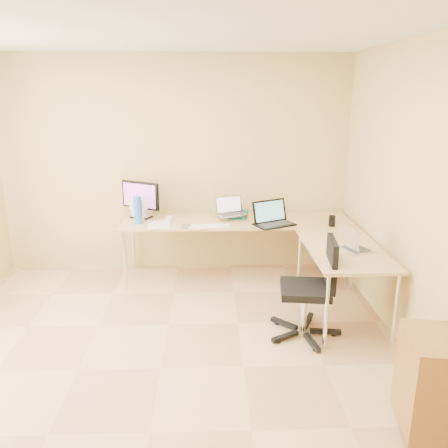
{
  "coord_description": "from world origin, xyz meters",
  "views": [
    {
      "loc": [
        0.41,
        -3.2,
        2.17
      ],
      "look_at": [
        0.55,
        1.1,
        0.9
      ],
      "focal_mm": 36.09,
      "sensor_mm": 36.0,
      "label": 1
    }
  ],
  "objects_px": {
    "desk_fan": "(139,209)",
    "office_chair": "(305,285)",
    "desk_main": "(237,249)",
    "desk_return": "(341,282)",
    "cabinet": "(434,383)",
    "laptop_center": "(231,206)",
    "keyboard": "(210,226)",
    "water_bottle": "(138,210)",
    "laptop_return": "(357,240)",
    "monitor": "(141,200)",
    "laptop_black": "(275,213)",
    "mug": "(170,220)"
  },
  "relations": [
    {
      "from": "desk_fan",
      "to": "office_chair",
      "type": "xyz_separation_m",
      "value": [
        1.66,
        -1.36,
        -0.37
      ]
    },
    {
      "from": "desk_main",
      "to": "desk_return",
      "type": "relative_size",
      "value": 2.04
    },
    {
      "from": "desk_main",
      "to": "cabinet",
      "type": "xyz_separation_m",
      "value": [
        1.13,
        -2.6,
        -0.01
      ]
    },
    {
      "from": "cabinet",
      "to": "laptop_center",
      "type": "bearing_deg",
      "value": 123.31
    },
    {
      "from": "keyboard",
      "to": "water_bottle",
      "type": "xyz_separation_m",
      "value": [
        -0.81,
        0.18,
        0.15
      ]
    },
    {
      "from": "office_chair",
      "to": "keyboard",
      "type": "bearing_deg",
      "value": 136.03
    },
    {
      "from": "water_bottle",
      "to": "laptop_return",
      "type": "bearing_deg",
      "value": -24.13
    },
    {
      "from": "monitor",
      "to": "keyboard",
      "type": "bearing_deg",
      "value": 2.37
    },
    {
      "from": "laptop_black",
      "to": "keyboard",
      "type": "height_order",
      "value": "laptop_black"
    },
    {
      "from": "laptop_return",
      "to": "laptop_black",
      "type": "bearing_deg",
      "value": 16.09
    },
    {
      "from": "mug",
      "to": "office_chair",
      "type": "relative_size",
      "value": 0.1
    },
    {
      "from": "monitor",
      "to": "cabinet",
      "type": "distance_m",
      "value": 3.58
    },
    {
      "from": "desk_main",
      "to": "office_chair",
      "type": "xyz_separation_m",
      "value": [
        0.54,
        -1.35,
        0.14
      ]
    },
    {
      "from": "water_bottle",
      "to": "cabinet",
      "type": "height_order",
      "value": "water_bottle"
    },
    {
      "from": "desk_return",
      "to": "laptop_black",
      "type": "distance_m",
      "value": 1.07
    },
    {
      "from": "desk_return",
      "to": "mug",
      "type": "bearing_deg",
      "value": 154.05
    },
    {
      "from": "desk_return",
      "to": "office_chair",
      "type": "height_order",
      "value": "office_chair"
    },
    {
      "from": "desk_main",
      "to": "desk_fan",
      "type": "distance_m",
      "value": 1.23
    },
    {
      "from": "keyboard",
      "to": "laptop_return",
      "type": "height_order",
      "value": "laptop_return"
    },
    {
      "from": "desk_fan",
      "to": "laptop_return",
      "type": "xyz_separation_m",
      "value": [
        2.19,
        -1.11,
        -0.03
      ]
    },
    {
      "from": "keyboard",
      "to": "laptop_black",
      "type": "bearing_deg",
      "value": -1.6
    },
    {
      "from": "desk_fan",
      "to": "cabinet",
      "type": "xyz_separation_m",
      "value": [
        2.25,
        -2.6,
        -0.51
      ]
    },
    {
      "from": "water_bottle",
      "to": "cabinet",
      "type": "distance_m",
      "value": 3.39
    },
    {
      "from": "desk_return",
      "to": "monitor",
      "type": "height_order",
      "value": "monitor"
    },
    {
      "from": "laptop_center",
      "to": "office_chair",
      "type": "relative_size",
      "value": 0.35
    },
    {
      "from": "desk_return",
      "to": "keyboard",
      "type": "distance_m",
      "value": 1.52
    },
    {
      "from": "desk_return",
      "to": "water_bottle",
      "type": "relative_size",
      "value": 4.07
    },
    {
      "from": "laptop_black",
      "to": "office_chair",
      "type": "distance_m",
      "value": 1.18
    },
    {
      "from": "desk_main",
      "to": "water_bottle",
      "type": "distance_m",
      "value": 1.25
    },
    {
      "from": "desk_main",
      "to": "desk_return",
      "type": "bearing_deg",
      "value": -45.73
    },
    {
      "from": "keyboard",
      "to": "office_chair",
      "type": "xyz_separation_m",
      "value": [
        0.86,
        -1.05,
        -0.24
      ]
    },
    {
      "from": "water_bottle",
      "to": "office_chair",
      "type": "bearing_deg",
      "value": -36.54
    },
    {
      "from": "laptop_center",
      "to": "cabinet",
      "type": "distance_m",
      "value": 2.92
    },
    {
      "from": "monitor",
      "to": "laptop_black",
      "type": "relative_size",
      "value": 1.19
    },
    {
      "from": "desk_main",
      "to": "mug",
      "type": "relative_size",
      "value": 28.39
    },
    {
      "from": "mug",
      "to": "desk_fan",
      "type": "height_order",
      "value": "desk_fan"
    },
    {
      "from": "mug",
      "to": "laptop_return",
      "type": "height_order",
      "value": "laptop_return"
    },
    {
      "from": "mug",
      "to": "office_chair",
      "type": "distance_m",
      "value": 1.8
    },
    {
      "from": "desk_main",
      "to": "laptop_black",
      "type": "bearing_deg",
      "value": -30.55
    },
    {
      "from": "laptop_center",
      "to": "cabinet",
      "type": "xyz_separation_m",
      "value": [
        1.19,
        -2.62,
        -0.52
      ]
    },
    {
      "from": "monitor",
      "to": "laptop_return",
      "type": "bearing_deg",
      "value": 0.94
    },
    {
      "from": "laptop_return",
      "to": "cabinet",
      "type": "xyz_separation_m",
      "value": [
        0.06,
        -1.5,
        -0.48
      ]
    },
    {
      "from": "desk_fan",
      "to": "office_chair",
      "type": "height_order",
      "value": "desk_fan"
    },
    {
      "from": "laptop_center",
      "to": "office_chair",
      "type": "height_order",
      "value": "laptop_center"
    },
    {
      "from": "laptop_return",
      "to": "office_chair",
      "type": "xyz_separation_m",
      "value": [
        -0.53,
        -0.25,
        -0.34
      ]
    },
    {
      "from": "desk_return",
      "to": "laptop_center",
      "type": "relative_size",
      "value": 3.96
    },
    {
      "from": "office_chair",
      "to": "cabinet",
      "type": "distance_m",
      "value": 1.38
    },
    {
      "from": "laptop_return",
      "to": "cabinet",
      "type": "bearing_deg",
      "value": 161.07
    },
    {
      "from": "desk_return",
      "to": "mug",
      "type": "height_order",
      "value": "mug"
    },
    {
      "from": "desk_main",
      "to": "mug",
      "type": "height_order",
      "value": "mug"
    }
  ]
}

